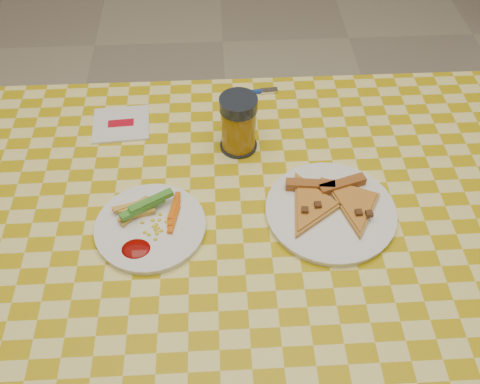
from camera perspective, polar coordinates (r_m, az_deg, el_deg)
The scene contains 9 objects.
ground at distance 1.71m, azimuth 0.10°, elevation -18.52°, with size 8.00×8.00×0.00m, color #C3B39D.
table at distance 1.12m, azimuth 0.15°, elevation -4.78°, with size 1.28×0.88×0.76m.
plate_left at distance 1.04m, azimuth -9.51°, elevation -3.78°, with size 0.21×0.21×0.01m, color white.
plate_right at distance 1.07m, azimuth 9.62°, elevation -2.13°, with size 0.25×0.25×0.01m, color white.
fries_veggies at distance 1.04m, azimuth -10.04°, elevation -2.61°, with size 0.16×0.15×0.04m.
pizza_slices at distance 1.07m, azimuth 9.71°, elevation -1.03°, with size 0.24×0.22×0.02m.
drink_glass at distance 1.15m, azimuth -0.16°, elevation 7.25°, with size 0.08×0.08×0.13m.
napkin at distance 1.27m, azimuth -12.57°, elevation 7.08°, with size 0.14×0.13×0.01m.
fork at distance 1.33m, azimuth 1.21°, elevation 10.60°, with size 0.14×0.03×0.01m.
Camera 1 is at (-0.04, -0.66, 1.58)m, focal length 40.00 mm.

